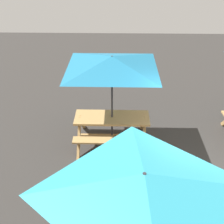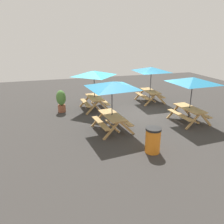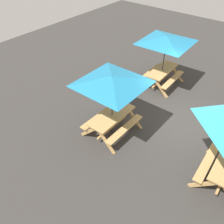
% 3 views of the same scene
% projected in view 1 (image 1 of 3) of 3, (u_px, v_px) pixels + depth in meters
% --- Properties ---
extents(ground_plane, '(24.00, 24.00, 0.00)m').
position_uv_depth(ground_plane, '(213.00, 194.00, 6.33)').
color(ground_plane, '#33302D').
rests_on(ground_plane, ground).
extents(picnic_table_1, '(2.83, 2.83, 2.34)m').
position_uv_depth(picnic_table_1, '(112.00, 69.00, 6.92)').
color(picnic_table_1, tan).
rests_on(picnic_table_1, ground).
extents(picnic_table_3, '(2.12, 2.12, 2.34)m').
position_uv_depth(picnic_table_3, '(143.00, 194.00, 3.58)').
color(picnic_table_3, tan).
rests_on(picnic_table_3, ground).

